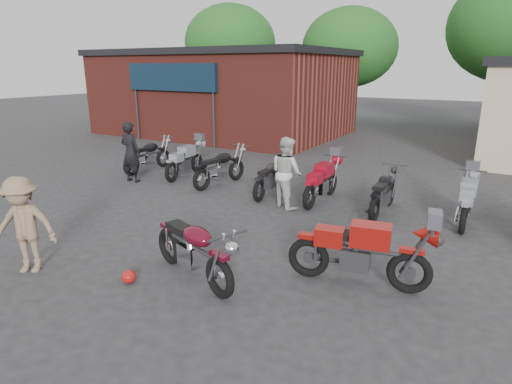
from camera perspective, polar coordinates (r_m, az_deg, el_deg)
The scene contains 17 objects.
ground at distance 7.65m, azimuth -9.00°, elevation -10.71°, with size 90.00×90.00×0.00m, color #2B2B2D.
brick_building at distance 23.46m, azimuth -4.26°, elevation 12.80°, with size 12.00×8.00×4.00m, color maroon.
tree_0 at distance 32.85m, azimuth -3.44°, elevation 17.50°, with size 6.56×6.56×8.20m, color #15501D, non-canonical shape.
tree_1 at distance 28.76m, azimuth 12.23°, elevation 16.54°, with size 5.92×5.92×7.40m, color #15501D, non-canonical shape.
vintage_motorcycle at distance 7.17m, azimuth -8.35°, elevation -7.07°, with size 2.17×0.71×1.26m, color #530A1A, non-canonical shape.
sportbike at distance 7.13m, azimuth 13.84°, elevation -7.35°, with size 2.23×0.74×1.29m, color #A1130D, non-canonical shape.
helmet at distance 7.53m, azimuth -16.60°, elevation -10.76°, with size 0.24×0.24×0.22m, color #AC1412.
person_dark at distance 13.73m, azimuth -16.37°, elevation 5.14°, with size 0.68×0.45×1.87m, color black.
person_light at distance 10.77m, azimuth 4.08°, elevation 2.61°, with size 0.88×0.68×1.80m, color silver.
person_tan at distance 8.33m, azimuth -28.55°, elevation -3.91°, with size 1.10×0.63×1.71m, color #8A7155.
row_bike_0 at distance 15.08m, azimuth -14.17°, elevation 4.96°, with size 2.06×0.68×1.20m, color black, non-canonical shape.
row_bike_1 at distance 14.05m, azimuth -9.44°, elevation 4.41°, with size 2.05×0.68×1.19m, color #92979F, non-canonical shape.
row_bike_2 at distance 12.88m, azimuth -4.76°, elevation 3.57°, with size 2.11×0.69×1.22m, color black, non-canonical shape.
row_bike_3 at distance 11.87m, azimuth 2.01°, elevation 2.26°, with size 1.93×0.64×1.12m, color black, non-canonical shape.
row_bike_4 at distance 11.38m, azimuth 8.78°, elevation 1.68°, with size 2.09×0.69×1.21m, color #AD0E23, non-canonical shape.
row_bike_5 at distance 10.79m, azimuth 16.69°, elevation 0.26°, with size 2.03×0.67×1.18m, color black, non-canonical shape.
row_bike_6 at distance 10.81m, azimuth 26.34°, elevation -0.74°, with size 2.04×0.67×1.18m, color gray, non-canonical shape.
Camera 1 is at (4.46, -5.16, 3.46)m, focal length 30.00 mm.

